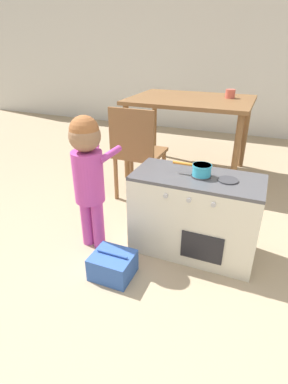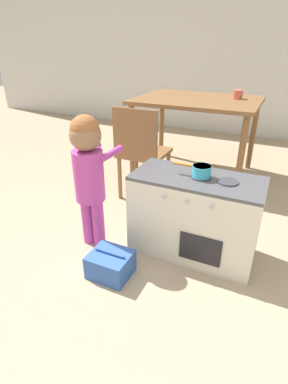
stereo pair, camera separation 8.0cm
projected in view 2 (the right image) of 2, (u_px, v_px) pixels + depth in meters
name	position (u px, v px, depth m)	size (l,w,h in m)	color
ground_plane	(124.00, 361.00, 1.33)	(16.00, 16.00, 0.00)	tan
wall_back	(266.00, 39.00, 3.95)	(10.00, 0.06, 2.60)	silver
play_kitchen	(194.00, 216.00, 1.92)	(0.79, 0.39, 0.55)	silver
toy_pot	(201.00, 170.00, 1.77)	(0.24, 0.11, 0.07)	#38B2D6
child_figure	(88.00, 165.00, 1.86)	(0.22, 0.36, 0.90)	#BC429E
toy_basket	(111.00, 264.00, 1.80)	(0.24, 0.21, 0.17)	#335BB2
dining_table	(197.00, 108.00, 2.95)	(1.18, 0.89, 0.78)	brown
dining_chair_near	(141.00, 151.00, 2.54)	(0.39, 0.39, 0.82)	brown
cup_on_table	(238.00, 94.00, 2.87)	(0.09, 0.09, 0.08)	#D15B4C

